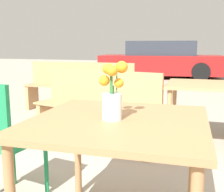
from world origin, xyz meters
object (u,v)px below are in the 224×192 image
at_px(bench_far, 79,84).
at_px(parked_car, 161,60).
at_px(bench_middle, 97,105).
at_px(flower_vase, 112,96).
at_px(cafe_chair, 1,135).
at_px(table_back, 208,93).
at_px(table_front, 118,135).

height_order(bench_far, parked_car, parked_car).
bearing_deg(bench_middle, flower_vase, -64.96).
bearing_deg(bench_far, bench_middle, -57.60).
relative_size(flower_vase, bench_far, 0.16).
distance_m(cafe_chair, bench_far, 2.97).
relative_size(bench_far, parked_car, 0.43).
xyz_separation_m(bench_middle, bench_far, (-0.91, 1.44, 0.02)).
xyz_separation_m(cafe_chair, table_back, (1.34, 1.71, 0.10)).
relative_size(flower_vase, bench_middle, 0.20).
distance_m(cafe_chair, bench_middle, 1.43).
height_order(table_front, cafe_chair, cafe_chair).
height_order(cafe_chair, parked_car, parked_car).
bearing_deg(parked_car, cafe_chair, -87.79).
distance_m(table_front, parked_car, 8.93).
xyz_separation_m(flower_vase, bench_middle, (-0.71, 1.53, -0.40)).
distance_m(table_front, bench_far, 3.38).
relative_size(flower_vase, parked_car, 0.07).
bearing_deg(table_back, table_front, -104.49).
distance_m(table_front, table_back, 1.85).
bearing_deg(parked_car, bench_far, -94.30).
distance_m(bench_middle, bench_far, 1.71).
relative_size(table_front, flower_vase, 3.19).
bearing_deg(table_front, parked_car, 97.80).
relative_size(table_front, bench_far, 0.52).
height_order(table_front, bench_far, bench_far).
xyz_separation_m(bench_far, table_back, (2.12, -1.15, 0.14)).
distance_m(bench_far, table_back, 2.42).
bearing_deg(table_front, bench_middle, 116.20).
height_order(flower_vase, bench_far, flower_vase).
bearing_deg(bench_middle, parked_car, 93.67).
relative_size(cafe_chair, bench_middle, 0.57).
bearing_deg(table_front, table_back, 75.51).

